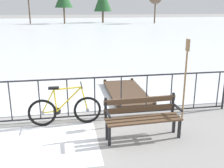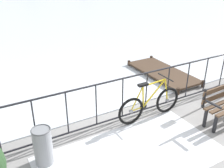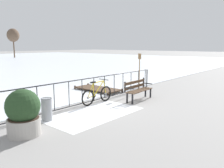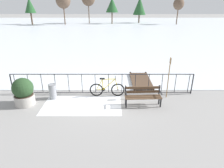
% 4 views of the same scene
% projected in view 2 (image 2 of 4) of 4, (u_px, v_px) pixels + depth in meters
% --- Properties ---
extents(ground_plane, '(160.00, 160.00, 0.00)m').
position_uv_depth(ground_plane, '(134.00, 115.00, 6.21)').
color(ground_plane, gray).
extents(snow_patch, '(3.50, 1.85, 0.01)m').
position_uv_depth(snow_patch, '(132.00, 156.00, 4.89)').
color(snow_patch, white).
rests_on(snow_patch, ground).
extents(railing_fence, '(9.06, 0.06, 1.07)m').
position_uv_depth(railing_fence, '(135.00, 95.00, 5.97)').
color(railing_fence, '#232328').
rests_on(railing_fence, ground).
extents(bicycle_near_railing, '(1.71, 0.52, 0.97)m').
position_uv_depth(bicycle_near_railing, '(150.00, 104.00, 5.97)').
color(bicycle_near_railing, black).
rests_on(bicycle_near_railing, ground).
extents(trash_bin, '(0.35, 0.35, 0.73)m').
position_uv_depth(trash_bin, '(43.00, 146.00, 4.60)').
color(trash_bin, gray).
rests_on(trash_bin, ground).
extents(wooden_dock, '(1.10, 2.61, 0.20)m').
position_uv_depth(wooden_dock, '(163.00, 72.00, 8.35)').
color(wooden_dock, '#4C3828').
rests_on(wooden_dock, ground).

